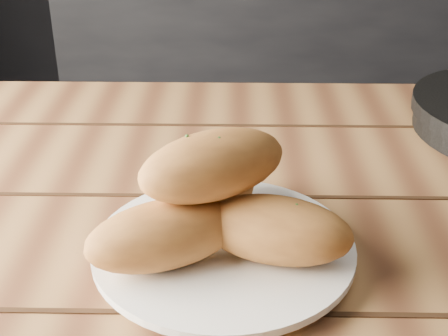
% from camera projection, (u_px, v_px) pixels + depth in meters
% --- Properties ---
extents(table, '(1.38, 0.96, 0.75)m').
position_uv_depth(table, '(400.00, 324.00, 0.67)').
color(table, olive).
rests_on(table, ground).
extents(plate, '(0.26, 0.26, 0.02)m').
position_uv_depth(plate, '(224.00, 250.00, 0.61)').
color(plate, white).
rests_on(plate, table).
extents(bread_rolls, '(0.26, 0.22, 0.12)m').
position_uv_depth(bread_rolls, '(218.00, 204.00, 0.58)').
color(bread_rolls, '#B67232').
rests_on(bread_rolls, plate).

